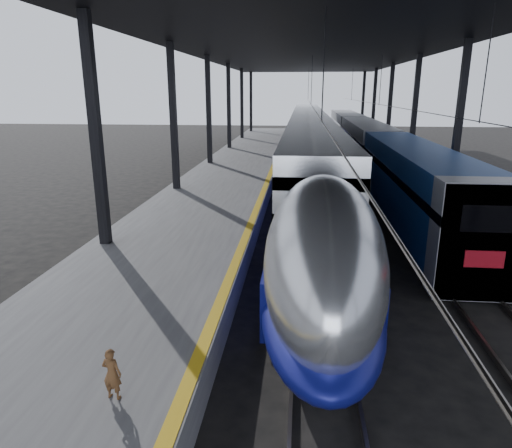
# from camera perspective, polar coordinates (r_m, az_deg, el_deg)

# --- Properties ---
(ground) EXTENTS (160.00, 160.00, 0.00)m
(ground) POSITION_cam_1_polar(r_m,az_deg,el_deg) (12.40, -1.50, -15.00)
(ground) COLOR black
(ground) RESTS_ON ground
(platform) EXTENTS (6.00, 80.00, 1.00)m
(platform) POSITION_cam_1_polar(r_m,az_deg,el_deg) (31.46, -3.37, 5.37)
(platform) COLOR #4C4C4F
(platform) RESTS_ON ground
(yellow_strip) EXTENTS (0.30, 80.00, 0.01)m
(yellow_strip) POSITION_cam_1_polar(r_m,az_deg,el_deg) (31.06, 1.76, 6.20)
(yellow_strip) COLOR gold
(yellow_strip) RESTS_ON platform
(rails) EXTENTS (6.52, 80.00, 0.16)m
(rails) POSITION_cam_1_polar(r_m,az_deg,el_deg) (31.33, 11.30, 4.25)
(rails) COLOR slate
(rails) RESTS_ON ground
(canopy) EXTENTS (18.00, 75.00, 9.47)m
(canopy) POSITION_cam_1_polar(r_m,az_deg,el_deg) (30.64, 7.11, 21.18)
(canopy) COLOR black
(canopy) RESTS_ON ground
(tgv_train) EXTENTS (3.14, 65.20, 4.50)m
(tgv_train) POSITION_cam_1_polar(r_m,az_deg,el_deg) (38.94, 6.63, 9.79)
(tgv_train) COLOR silver
(tgv_train) RESTS_ON ground
(second_train) EXTENTS (2.79, 56.05, 3.85)m
(second_train) POSITION_cam_1_polar(r_m,az_deg,el_deg) (41.58, 13.59, 9.64)
(second_train) COLOR navy
(second_train) RESTS_ON ground
(child) EXTENTS (0.40, 0.29, 1.01)m
(child) POSITION_cam_1_polar(r_m,az_deg,el_deg) (9.09, -17.57, -17.41)
(child) COLOR #4F321A
(child) RESTS_ON platform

